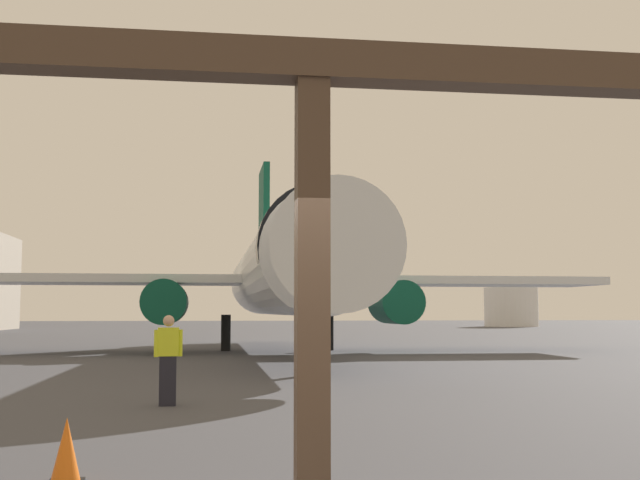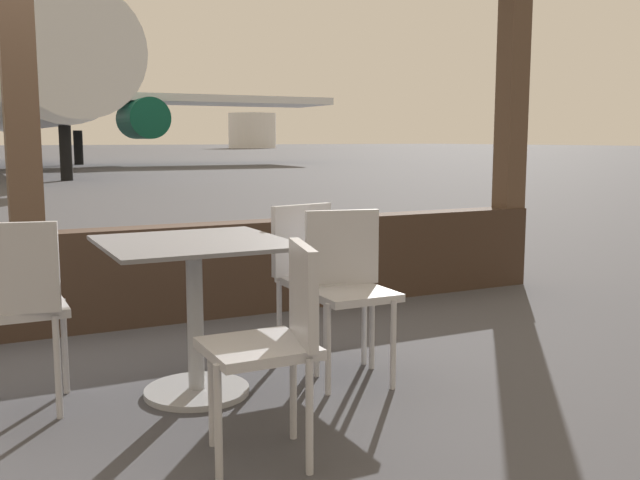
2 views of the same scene
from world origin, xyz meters
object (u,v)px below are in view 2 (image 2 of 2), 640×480
object	(u,v)px
cafe_chair_aisle_right	(347,278)
fuel_storage_tank	(252,131)
cafe_chair_window_right	(277,331)
cafe_chair_aisle_left	(16,298)
dining_table	(195,300)
cafe_chair_window_left	(313,267)
airplane	(28,87)

from	to	relation	value
cafe_chair_aisle_right	fuel_storage_tank	distance (m)	94.86
cafe_chair_window_right	cafe_chair_aisle_left	bearing A→B (deg)	132.76
cafe_chair_aisle_right	fuel_storage_tank	world-z (taller)	fuel_storage_tank
dining_table	cafe_chair_aisle_right	size ratio (longest dim) A/B	0.98
dining_table	cafe_chair_aisle_right	xyz separation A→B (m)	(0.80, -0.09, 0.06)
cafe_chair_window_left	fuel_storage_tank	distance (m)	94.55
cafe_chair_aisle_right	airplane	distance (m)	31.28
airplane	fuel_storage_tank	world-z (taller)	airplane
cafe_chair_aisle_left	airplane	distance (m)	31.19
cafe_chair_window_right	cafe_chair_window_left	bearing A→B (deg)	57.95
cafe_chair_aisle_left	cafe_chair_aisle_right	size ratio (longest dim) A/B	1.02
airplane	cafe_chair_aisle_right	bearing A→B (deg)	-92.15
cafe_chair_aisle_right	fuel_storage_tank	size ratio (longest dim) A/B	0.14
cafe_chair_aisle_right	cafe_chair_window_right	bearing A→B (deg)	-133.73
cafe_chair_aisle_left	fuel_storage_tank	xyz separation A→B (m)	(35.51, 88.38, 1.77)
cafe_chair_aisle_right	fuel_storage_tank	bearing A→B (deg)	69.05
cafe_chair_aisle_right	airplane	world-z (taller)	airplane
cafe_chair_aisle_right	cafe_chair_window_left	bearing A→B (deg)	95.57
cafe_chair_window_left	cafe_chair_aisle_left	bearing A→B (deg)	-174.32
cafe_chair_aisle_left	cafe_chair_aisle_right	xyz separation A→B (m)	(1.60, -0.19, -0.01)
cafe_chair_window_right	cafe_chair_aisle_right	world-z (taller)	cafe_chair_aisle_right
cafe_chair_window_left	fuel_storage_tank	xyz separation A→B (m)	(33.94, 88.23, 1.78)
cafe_chair_window_left	dining_table	bearing A→B (deg)	-161.88
cafe_chair_window_right	airplane	xyz separation A→B (m)	(1.89, 31.87, 2.97)
cafe_chair_window_left	fuel_storage_tank	size ratio (longest dim) A/B	0.14
dining_table	cafe_chair_aisle_left	bearing A→B (deg)	173.23
fuel_storage_tank	airplane	bearing A→B (deg)	-119.68
dining_table	cafe_chair_aisle_left	distance (m)	0.81
dining_table	cafe_chair_window_left	xyz separation A→B (m)	(0.76, 0.25, 0.06)
cafe_chair_window_left	airplane	xyz separation A→B (m)	(1.20, 30.77, 2.95)
dining_table	airplane	world-z (taller)	airplane
cafe_chair_window_right	fuel_storage_tank	world-z (taller)	fuel_storage_tank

